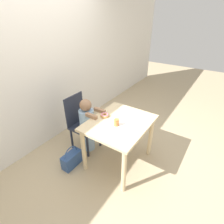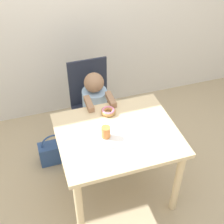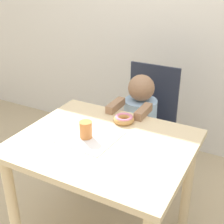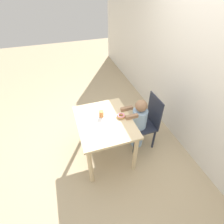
{
  "view_description": "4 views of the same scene",
  "coord_description": "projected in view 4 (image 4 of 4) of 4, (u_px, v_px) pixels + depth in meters",
  "views": [
    {
      "loc": [
        -1.69,
        -1.02,
        2.02
      ],
      "look_at": [
        -0.01,
        0.11,
        0.84
      ],
      "focal_mm": 28.0,
      "sensor_mm": 36.0,
      "label": 1
    },
    {
      "loc": [
        -0.57,
        -1.64,
        2.39
      ],
      "look_at": [
        -0.01,
        0.11,
        0.84
      ],
      "focal_mm": 50.0,
      "sensor_mm": 36.0,
      "label": 2
    },
    {
      "loc": [
        0.72,
        -1.24,
        1.58
      ],
      "look_at": [
        -0.01,
        0.11,
        0.84
      ],
      "focal_mm": 50.0,
      "sensor_mm": 36.0,
      "label": 3
    },
    {
      "loc": [
        1.75,
        -0.47,
        2.36
      ],
      "look_at": [
        -0.01,
        0.11,
        0.84
      ],
      "focal_mm": 28.0,
      "sensor_mm": 36.0,
      "label": 4
    }
  ],
  "objects": [
    {
      "name": "cup",
      "position": [
        101.0,
        114.0,
        2.47
      ],
      "size": [
        0.07,
        0.07,
        0.1
      ],
      "color": "orange",
      "rests_on": "dining_table"
    },
    {
      "name": "dining_table",
      "position": [
        105.0,
        127.0,
        2.51
      ],
      "size": [
        0.93,
        0.77,
        0.72
      ],
      "color": "beige",
      "rests_on": "ground_plane"
    },
    {
      "name": "child_figure",
      "position": [
        139.0,
        124.0,
        2.76
      ],
      "size": [
        0.24,
        0.39,
        0.91
      ],
      "color": "#99BCE0",
      "rests_on": "ground_plane"
    },
    {
      "name": "napkin",
      "position": [
        103.0,
        117.0,
        2.49
      ],
      "size": [
        0.3,
        0.3,
        0.0
      ],
      "color": "white",
      "rests_on": "dining_table"
    },
    {
      "name": "wall_back",
      "position": [
        195.0,
        72.0,
        2.42
      ],
      "size": [
        8.0,
        0.05,
        2.5
      ],
      "color": "silver",
      "rests_on": "ground_plane"
    },
    {
      "name": "ground_plane",
      "position": [
        106.0,
        153.0,
        2.89
      ],
      "size": [
        12.0,
        12.0,
        0.0
      ],
      "primitive_type": "plane",
      "color": "tan"
    },
    {
      "name": "donut",
      "position": [
        121.0,
        116.0,
        2.48
      ],
      "size": [
        0.12,
        0.12,
        0.04
      ],
      "color": "tan",
      "rests_on": "dining_table"
    },
    {
      "name": "chair",
      "position": [
        146.0,
        123.0,
        2.79
      ],
      "size": [
        0.38,
        0.41,
        0.92
      ],
      "color": "#232838",
      "rests_on": "ground_plane"
    },
    {
      "name": "handbag",
      "position": [
        125.0,
        123.0,
        3.28
      ],
      "size": [
        0.31,
        0.14,
        0.35
      ],
      "color": "#2D4C84",
      "rests_on": "ground_plane"
    }
  ]
}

